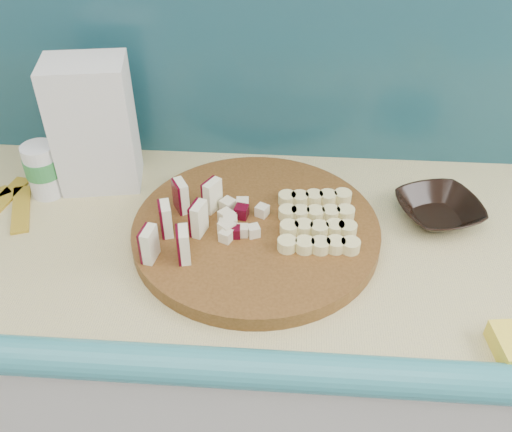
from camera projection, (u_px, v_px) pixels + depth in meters
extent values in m
cube|color=beige|center=(202.00, 381.00, 1.37)|extent=(2.20, 0.60, 0.88)
cube|color=#DDCF81|center=(187.00, 238.00, 1.08)|extent=(2.20, 0.60, 0.03)
cube|color=teal|center=(154.00, 370.00, 0.85)|extent=(2.20, 0.06, 0.03)
cube|color=teal|center=(201.00, 43.00, 1.14)|extent=(2.20, 0.02, 0.50)
cylinder|color=#492B0F|center=(256.00, 230.00, 1.05)|extent=(0.48, 0.48, 0.03)
cube|color=#F8F2C6|center=(150.00, 244.00, 0.95)|extent=(0.02, 0.04, 0.06)
cube|color=#430413|center=(144.00, 244.00, 0.95)|extent=(0.01, 0.04, 0.06)
cube|color=#F8F2C6|center=(167.00, 219.00, 1.01)|extent=(0.02, 0.04, 0.06)
cube|color=#430413|center=(161.00, 219.00, 1.01)|extent=(0.01, 0.04, 0.06)
cube|color=#F8F2C6|center=(182.00, 196.00, 1.06)|extent=(0.02, 0.04, 0.06)
cube|color=#430413|center=(176.00, 196.00, 1.06)|extent=(0.01, 0.04, 0.06)
cube|color=#F8F2C6|center=(185.00, 245.00, 0.95)|extent=(0.02, 0.04, 0.06)
cube|color=#430413|center=(178.00, 244.00, 0.95)|extent=(0.01, 0.04, 0.06)
cube|color=#F8F2C6|center=(199.00, 219.00, 1.01)|extent=(0.02, 0.04, 0.06)
cube|color=#430413|center=(194.00, 219.00, 1.01)|extent=(0.01, 0.04, 0.06)
cube|color=#F8F2C6|center=(213.00, 196.00, 1.06)|extent=(0.02, 0.04, 0.06)
cube|color=#430413|center=(207.00, 196.00, 1.06)|extent=(0.01, 0.04, 0.06)
cube|color=#F5EEC4|center=(246.00, 220.00, 1.04)|extent=(0.02, 0.02, 0.02)
cube|color=#F5EEC4|center=(250.00, 217.00, 1.04)|extent=(0.02, 0.02, 0.02)
cube|color=#430413|center=(251.00, 212.00, 1.05)|extent=(0.02, 0.02, 0.02)
cube|color=#F5EEC4|center=(243.00, 216.00, 1.04)|extent=(0.02, 0.02, 0.02)
cube|color=#F5EEC4|center=(239.00, 213.00, 1.05)|extent=(0.02, 0.02, 0.02)
cube|color=#F5EEC4|center=(231.00, 212.00, 1.05)|extent=(0.02, 0.02, 0.02)
cube|color=#F5EEC4|center=(234.00, 218.00, 1.04)|extent=(0.02, 0.02, 0.02)
cube|color=#F5EEC4|center=(228.00, 220.00, 1.04)|extent=(0.02, 0.02, 0.02)
cube|color=#430413|center=(225.00, 224.00, 1.03)|extent=(0.02, 0.02, 0.02)
cube|color=#F5EEC4|center=(235.00, 224.00, 1.03)|extent=(0.02, 0.02, 0.02)
cube|color=#F5EEC4|center=(238.00, 228.00, 1.02)|extent=(0.02, 0.02, 0.02)
cube|color=#F5EEC4|center=(242.00, 223.00, 1.03)|extent=(0.02, 0.02, 0.02)
cube|color=#F5EEC4|center=(247.00, 225.00, 1.02)|extent=(0.02, 0.02, 0.02)
cube|color=#F5EEC4|center=(255.00, 224.00, 1.03)|extent=(0.02, 0.02, 0.02)
cylinder|color=#EADE8F|center=(289.00, 245.00, 0.98)|extent=(0.03, 0.03, 0.02)
cylinder|color=#EADE8F|center=(304.00, 245.00, 0.98)|extent=(0.03, 0.03, 0.02)
cylinder|color=#EADE8F|center=(320.00, 245.00, 0.98)|extent=(0.03, 0.03, 0.02)
cylinder|color=#EADE8F|center=(336.00, 245.00, 0.98)|extent=(0.03, 0.03, 0.02)
cylinder|color=#EADE8F|center=(352.00, 246.00, 0.98)|extent=(0.03, 0.03, 0.02)
cylinder|color=#EADE8F|center=(288.00, 228.00, 1.02)|extent=(0.03, 0.03, 0.02)
cylinder|color=#EADE8F|center=(303.00, 228.00, 1.02)|extent=(0.03, 0.03, 0.02)
cylinder|color=#EADE8F|center=(318.00, 228.00, 1.02)|extent=(0.03, 0.03, 0.02)
cylinder|color=#EADE8F|center=(333.00, 229.00, 1.02)|extent=(0.03, 0.03, 0.02)
cylinder|color=#EADE8F|center=(349.00, 229.00, 1.02)|extent=(0.03, 0.03, 0.02)
cylinder|color=#EADE8F|center=(287.00, 213.00, 1.05)|extent=(0.03, 0.03, 0.02)
cylinder|color=#EADE8F|center=(301.00, 213.00, 1.05)|extent=(0.03, 0.03, 0.02)
cylinder|color=#EADE8F|center=(316.00, 213.00, 1.05)|extent=(0.03, 0.03, 0.02)
cylinder|color=#EADE8F|center=(331.00, 213.00, 1.05)|extent=(0.03, 0.03, 0.02)
cylinder|color=#EADE8F|center=(346.00, 213.00, 1.05)|extent=(0.03, 0.03, 0.02)
cylinder|color=#EADE8F|center=(286.00, 198.00, 1.09)|extent=(0.03, 0.03, 0.02)
cylinder|color=#EADE8F|center=(300.00, 198.00, 1.09)|extent=(0.03, 0.03, 0.02)
cylinder|color=#EADE8F|center=(314.00, 198.00, 1.09)|extent=(0.03, 0.03, 0.02)
cylinder|color=#EADE8F|center=(329.00, 198.00, 1.09)|extent=(0.03, 0.03, 0.02)
cylinder|color=#EADE8F|center=(343.00, 198.00, 1.09)|extent=(0.03, 0.03, 0.02)
imported|color=black|center=(439.00, 210.00, 1.09)|extent=(0.20, 0.20, 0.04)
cube|color=silver|center=(94.00, 125.00, 1.12)|extent=(0.17, 0.13, 0.27)
cylinder|color=silver|center=(43.00, 170.00, 1.13)|extent=(0.07, 0.07, 0.11)
cylinder|color=#318842|center=(42.00, 166.00, 1.12)|extent=(0.07, 0.07, 0.04)
cube|color=gold|center=(4.00, 199.00, 1.14)|extent=(0.06, 0.15, 0.01)
cube|color=gold|center=(21.00, 209.00, 1.12)|extent=(0.08, 0.15, 0.01)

